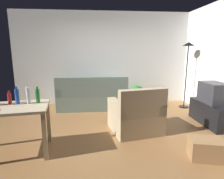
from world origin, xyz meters
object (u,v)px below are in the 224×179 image
Objects in this scene: couch at (92,98)px; torchiere_lamp at (188,57)px; armchair at (136,116)px; bottle_green at (38,96)px; tv at (214,93)px; bottle_clear at (28,95)px; bottle_blue at (17,96)px; potted_plant at (137,93)px; bottle_red at (10,98)px; tv_stand at (211,113)px; desk at (7,114)px; storage_box at (206,149)px.

couch is 1.04× the size of torchiere_lamp.
bottle_green is at bearing 2.81° from armchair.
tv is at bearing -89.84° from torchiere_lamp.
bottle_blue is at bearing -172.94° from bottle_clear.
bottle_red is (-2.62, -2.38, 0.52)m from potted_plant.
torchiere_lamp is 3.18× the size of potted_plant.
bottle_green is (0.30, 0.04, -0.01)m from bottle_blue.
tv_stand is 5.42× the size of bottle_red.
couch is at bearing -73.63° from armchair.
couch is 2.40m from bottle_clear.
desk is at bearing -151.20° from torchiere_lamp.
bottle_green is at bearing 15.92° from desk.
bottle_green is at bearing -132.28° from potted_plant.
torchiere_lamp is at bearing 26.32° from bottle_red.
bottle_green is (-0.84, -2.09, 0.57)m from couch.
bottle_red is at bearing -153.68° from torchiere_lamp.
torchiere_lamp is 6.73× the size of bottle_green.
bottle_clear is at bearing -133.75° from potted_plant.
torchiere_lamp is at bearing 0.00° from tv_stand.
storage_box is 1.70× the size of bottle_blue.
potted_plant is at bearing 97.05° from storage_box.
armchair reaches higher than storage_box.
storage_box is at bearing 145.27° from tv_stand.
torchiere_lamp reaches higher than armchair.
storage_box is at bearing -15.89° from desk.
couch is 3.13× the size of tv.
potted_plant is at bearing 159.92° from torchiere_lamp.
armchair is at bearing 117.72° from couch.
bottle_clear is at bearing -7.74° from bottle_red.
torchiere_lamp reaches higher than bottle_red.
storage_box is at bearing 122.40° from couch.
bottle_clear reaches higher than tv_stand.
desk reaches higher than tv_stand.
storage_box is 1.78× the size of bottle_green.
bottle_clear reaches higher than potted_plant.
bottle_blue reaches higher than armchair.
desk is (-1.27, -2.27, 0.34)m from couch.
bottle_blue is (-1.14, -2.13, 0.58)m from couch.
bottle_blue reaches higher than desk.
desk is (-3.86, -0.86, 0.41)m from tv_stand.
tv is at bearing 11.14° from bottle_green.
couch is 3.29× the size of potted_plant.
bottle_blue is at bearing -171.66° from bottle_green.
couch is 1.71× the size of tv_stand.
couch is at bearing 61.57° from tv.
bottle_clear reaches higher than armchair.
torchiere_lamp is at bearing 27.92° from bottle_blue.
bottle_red is at bearing 58.11° from couch.
tv_stand is 1.72m from torchiere_lamp.
desk is 0.51m from bottle_green.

